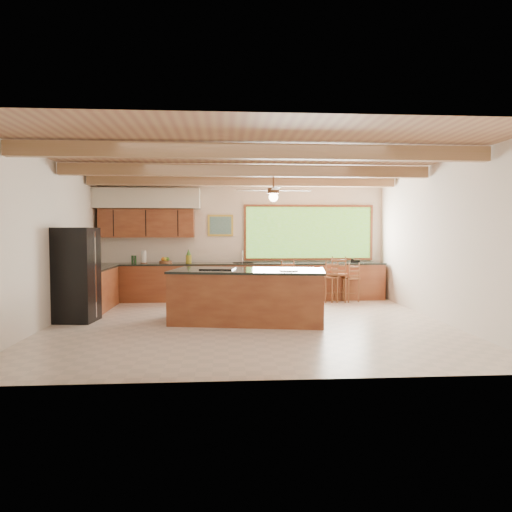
{
  "coord_description": "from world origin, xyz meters",
  "views": [
    {
      "loc": [
        -0.45,
        -8.32,
        1.68
      ],
      "look_at": [
        0.18,
        0.8,
        1.2
      ],
      "focal_mm": 32.0,
      "sensor_mm": 36.0,
      "label": 1
    }
  ],
  "objects": [
    {
      "name": "counter_run",
      "position": [
        -0.82,
        2.52,
        0.46
      ],
      "size": [
        7.12,
        3.1,
        1.27
      ],
      "color": "brown",
      "rests_on": "ground"
    },
    {
      "name": "ground",
      "position": [
        0.0,
        0.0,
        0.0
      ],
      "size": [
        7.2,
        7.2,
        0.0
      ],
      "primitive_type": "plane",
      "color": "#BEAE9E",
      "rests_on": "ground"
    },
    {
      "name": "bar_stool_d",
      "position": [
        2.59,
        2.4,
        0.56
      ],
      "size": [
        0.41,
        0.41,
        0.95
      ],
      "rotation": [
        0.0,
        0.0,
        0.24
      ],
      "color": "brown",
      "rests_on": "ground"
    },
    {
      "name": "bar_stool_b",
      "position": [
        2.09,
        2.4,
        0.59
      ],
      "size": [
        0.37,
        0.37,
        1.0
      ],
      "rotation": [
        0.0,
        0.0,
        -0.03
      ],
      "color": "brown",
      "rests_on": "ground"
    },
    {
      "name": "room_shell",
      "position": [
        -0.17,
        0.65,
        2.21
      ],
      "size": [
        7.27,
        6.54,
        3.02
      ],
      "color": "beige",
      "rests_on": "ground"
    },
    {
      "name": "refrigerator",
      "position": [
        -3.22,
        0.4,
        0.88
      ],
      "size": [
        0.75,
        0.74,
        1.77
      ],
      "rotation": [
        0.0,
        0.0,
        -0.1
      ],
      "color": "black",
      "rests_on": "ground"
    },
    {
      "name": "bar_stool_a",
      "position": [
        1.05,
        2.4,
        0.6
      ],
      "size": [
        0.4,
        0.4,
        1.01
      ],
      "rotation": [
        0.0,
        0.0,
        -0.12
      ],
      "color": "brown",
      "rests_on": "ground"
    },
    {
      "name": "bar_stool_c",
      "position": [
        2.29,
        2.39,
        0.66
      ],
      "size": [
        0.47,
        0.47,
        1.11
      ],
      "rotation": [
        0.0,
        0.0,
        -0.19
      ],
      "color": "brown",
      "rests_on": "ground"
    },
    {
      "name": "island",
      "position": [
        -0.01,
        0.17,
        0.49
      ],
      "size": [
        3.01,
        1.79,
        1.0
      ],
      "rotation": [
        0.0,
        0.0,
        -0.17
      ],
      "color": "brown",
      "rests_on": "ground"
    }
  ]
}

